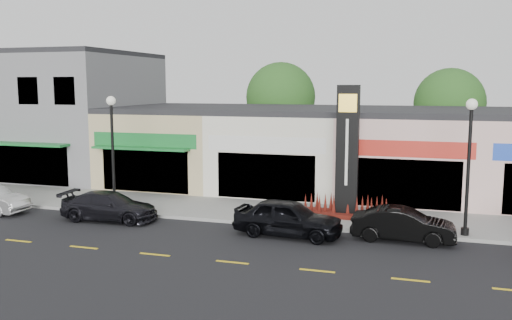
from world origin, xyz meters
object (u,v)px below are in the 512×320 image
at_px(pylon_sign, 347,171).
at_px(car_black_sedan, 288,218).
at_px(car_dark_sedan, 110,206).
at_px(lamp_west_near, 112,141).
at_px(car_black_conv, 403,225).
at_px(lamp_east_near, 469,153).

distance_m(pylon_sign, car_black_sedan, 4.16).
xyz_separation_m(pylon_sign, car_dark_sedan, (-10.33, -3.21, -1.63)).
xyz_separation_m(pylon_sign, car_black_sedan, (-1.92, -3.36, -1.51)).
bearing_deg(car_dark_sedan, pylon_sign, -75.49).
bearing_deg(lamp_west_near, car_black_sedan, -10.39).
xyz_separation_m(car_dark_sedan, car_black_sedan, (8.41, -0.15, 0.11)).
distance_m(car_dark_sedan, car_black_conv, 12.96).
relative_size(lamp_east_near, car_black_sedan, 1.22).
height_order(lamp_west_near, car_black_conv, lamp_west_near).
bearing_deg(pylon_sign, car_black_conv, -46.48).
bearing_deg(pylon_sign, lamp_west_near, -171.23).
xyz_separation_m(car_dark_sedan, car_black_conv, (12.95, 0.46, 0.01)).
xyz_separation_m(lamp_west_near, car_black_sedan, (9.08, -1.66, -2.72)).
relative_size(pylon_sign, car_black_sedan, 1.34).
relative_size(lamp_west_near, car_black_sedan, 1.22).
distance_m(car_dark_sedan, car_black_sedan, 8.41).
height_order(lamp_west_near, car_black_sedan, lamp_west_near).
distance_m(car_black_sedan, car_black_conv, 4.58).
relative_size(lamp_west_near, car_dark_sedan, 1.22).
xyz_separation_m(lamp_east_near, car_black_sedan, (-6.92, -1.66, -2.72)).
bearing_deg(pylon_sign, car_dark_sedan, -162.74).
bearing_deg(lamp_west_near, lamp_east_near, 0.00).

